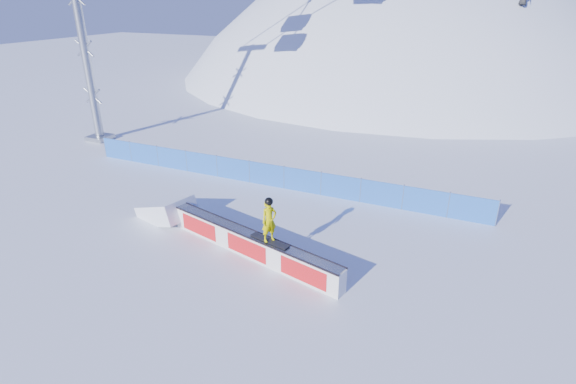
% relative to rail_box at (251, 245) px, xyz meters
% --- Properties ---
extents(ground, '(160.00, 160.00, 0.00)m').
position_rel_rail_box_xyz_m(ground, '(-2.56, 1.89, -0.48)').
color(ground, silver).
rests_on(ground, ground).
extents(snow_hill, '(64.00, 64.00, 64.00)m').
position_rel_rail_box_xyz_m(snow_hill, '(-2.56, 43.89, -18.48)').
color(snow_hill, silver).
rests_on(snow_hill, ground).
extents(safety_fence, '(22.05, 0.05, 1.30)m').
position_rel_rail_box_xyz_m(safety_fence, '(-2.56, 6.39, 0.12)').
color(safety_fence, blue).
rests_on(safety_fence, ground).
extents(rail_box, '(8.02, 2.55, 0.98)m').
position_rel_rail_box_xyz_m(rail_box, '(0.00, 0.00, 0.00)').
color(rail_box, white).
rests_on(rail_box, ground).
extents(snow_ramp, '(2.89, 2.19, 1.61)m').
position_rel_rail_box_xyz_m(snow_ramp, '(-4.92, 1.25, -0.48)').
color(snow_ramp, silver).
rests_on(snow_ramp, ground).
extents(snowboarder, '(1.68, 0.70, 1.73)m').
position_rel_rail_box_xyz_m(snowboarder, '(0.90, -0.23, 1.35)').
color(snowboarder, black).
rests_on(snowboarder, rail_box).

